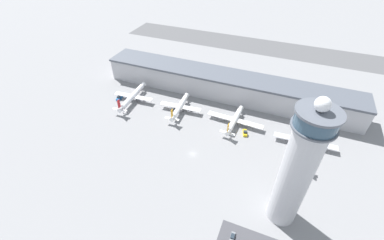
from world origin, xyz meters
name	(u,v)px	position (x,y,z in m)	size (l,w,h in m)	color
ground_plane	(193,154)	(0.00, 0.00, 0.00)	(1000.00, 1000.00, 0.00)	gray
terminal_building	(226,85)	(0.00, 70.00, 9.81)	(200.18, 25.00, 19.42)	#B2B2B7
runway_strip	(253,45)	(0.00, 180.76, 0.00)	(300.27, 44.00, 0.01)	#515154
control_tower	(297,170)	(55.20, -21.43, 33.44)	(16.48, 16.48, 69.29)	#BCBCC1
airplane_gate_alpha	(133,96)	(-65.01, 35.33, 4.46)	(31.81, 39.84, 13.08)	white
airplane_gate_bravo	(180,107)	(-25.28, 37.06, 4.35)	(31.60, 33.44, 12.20)	white
airplane_gate_charlie	(235,120)	(16.27, 37.66, 3.86)	(40.03, 32.80, 11.66)	white
airplane_gate_delta	(305,141)	(63.17, 33.13, 4.06)	(38.60, 45.04, 12.26)	silver
service_truck_catering	(245,133)	(25.61, 30.32, 1.05)	(4.23, 6.68, 3.03)	black
service_truck_fuel	(124,111)	(-63.76, 19.99, 1.05)	(6.92, 5.68, 3.01)	black
service_truck_baggage	(307,154)	(65.30, 25.26, 0.84)	(4.92, 7.61, 2.43)	black
service_truck_water	(119,98)	(-77.01, 33.76, 1.04)	(2.86, 7.18, 2.99)	black
car_black_suv	(232,236)	(36.54, -41.62, 0.54)	(1.90, 4.44, 1.39)	black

